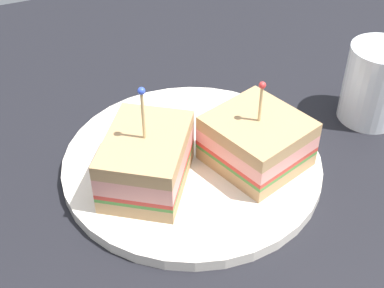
{
  "coord_description": "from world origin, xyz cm",
  "views": [
    {
      "loc": [
        38.82,
        -16.98,
        38.36
      ],
      "look_at": [
        0.0,
        0.0,
        3.24
      ],
      "focal_mm": 50.52,
      "sensor_mm": 36.0,
      "label": 1
    }
  ],
  "objects_px": {
    "plate": "(192,163)",
    "drink_glass": "(375,89)",
    "sandwich_half_back": "(146,161)",
    "sandwich_half_front": "(257,141)"
  },
  "relations": [
    {
      "from": "sandwich_half_back",
      "to": "drink_glass",
      "type": "bearing_deg",
      "value": 92.71
    },
    {
      "from": "plate",
      "to": "sandwich_half_back",
      "type": "distance_m",
      "value": 0.07
    },
    {
      "from": "plate",
      "to": "sandwich_half_back",
      "type": "xyz_separation_m",
      "value": [
        0.01,
        -0.05,
        0.03
      ]
    },
    {
      "from": "plate",
      "to": "drink_glass",
      "type": "height_order",
      "value": "drink_glass"
    },
    {
      "from": "plate",
      "to": "drink_glass",
      "type": "xyz_separation_m",
      "value": [
        0.0,
        0.23,
        0.03
      ]
    },
    {
      "from": "sandwich_half_front",
      "to": "drink_glass",
      "type": "relative_size",
      "value": 1.21
    },
    {
      "from": "sandwich_half_front",
      "to": "sandwich_half_back",
      "type": "xyz_separation_m",
      "value": [
        -0.01,
        -0.11,
        0.0
      ]
    },
    {
      "from": "plate",
      "to": "drink_glass",
      "type": "bearing_deg",
      "value": 89.58
    },
    {
      "from": "sandwich_half_front",
      "to": "drink_glass",
      "type": "bearing_deg",
      "value": 99.28
    },
    {
      "from": "plate",
      "to": "sandwich_half_back",
      "type": "relative_size",
      "value": 2.17
    }
  ]
}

